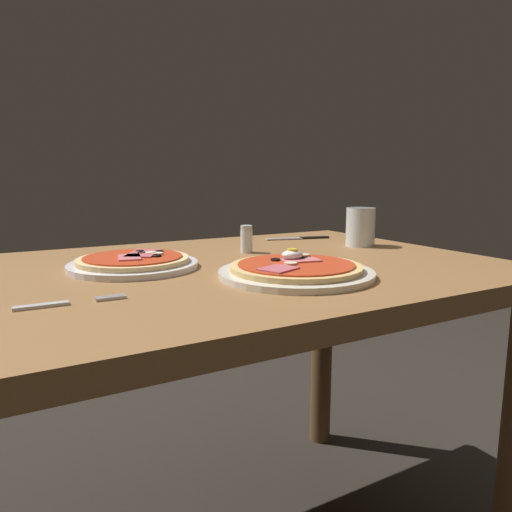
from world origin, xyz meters
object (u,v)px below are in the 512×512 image
at_px(knife, 302,238).
at_px(salt_shaker, 246,239).
at_px(dining_table, 212,319).
at_px(pizza_across_left, 134,262).
at_px(pizza_foreground, 296,270).
at_px(water_glass_near, 360,230).
at_px(fork, 62,303).

bearing_deg(knife, salt_shaker, -151.95).
bearing_deg(dining_table, pizza_across_left, 155.83).
bearing_deg(pizza_foreground, pizza_across_left, 137.11).
height_order(dining_table, salt_shaker, salt_shaker).
bearing_deg(dining_table, water_glass_near, 9.08).
distance_m(knife, salt_shaker, 0.30).
distance_m(pizza_foreground, water_glass_near, 0.44).
height_order(water_glass_near, salt_shaker, water_glass_near).
relative_size(pizza_foreground, water_glass_near, 2.86).
bearing_deg(salt_shaker, fork, -147.94).
xyz_separation_m(knife, salt_shaker, (-0.26, -0.14, 0.03)).
distance_m(dining_table, pizza_across_left, 0.20).
bearing_deg(fork, pizza_foreground, -0.18).
bearing_deg(salt_shaker, pizza_foreground, -99.57).
bearing_deg(pizza_foreground, salt_shaker, 80.43).
xyz_separation_m(water_glass_near, salt_shaker, (-0.32, 0.05, -0.01)).
distance_m(water_glass_near, salt_shaker, 0.32).
xyz_separation_m(dining_table, salt_shaker, (0.15, 0.13, 0.15)).
bearing_deg(salt_shaker, water_glass_near, -9.15).
xyz_separation_m(pizza_across_left, water_glass_near, (0.61, 0.01, 0.03)).
distance_m(dining_table, pizza_foreground, 0.23).
height_order(fork, salt_shaker, salt_shaker).
bearing_deg(dining_table, fork, -152.41).
distance_m(pizza_foreground, knife, 0.53).
height_order(pizza_foreground, water_glass_near, water_glass_near).
distance_m(pizza_across_left, fork, 0.28).
height_order(dining_table, fork, fork).
bearing_deg(pizza_across_left, water_glass_near, 0.92).
xyz_separation_m(dining_table, knife, (0.41, 0.26, 0.12)).
xyz_separation_m(dining_table, water_glass_near, (0.47, 0.07, 0.16)).
relative_size(pizza_across_left, knife, 1.35).
bearing_deg(water_glass_near, dining_table, -170.92).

